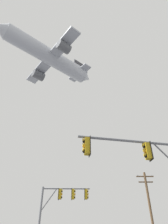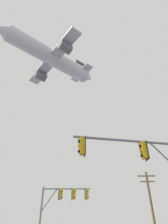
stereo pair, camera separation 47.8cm
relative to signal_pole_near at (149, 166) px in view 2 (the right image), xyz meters
The scene contains 4 objects.
signal_pole_near is the anchor object (origin of this frame).
signal_pole_far 11.75m from the signal_pole_near, 119.67° to the left, with size 4.66×0.51×6.30m.
utility_pole 16.28m from the signal_pole_near, 75.08° to the left, with size 2.20×0.28×9.49m.
airplane 50.54m from the signal_pole_near, 116.34° to the left, with size 25.54×22.03×8.20m.
Camera 2 is at (0.31, -4.41, 1.14)m, focal length 32.56 mm.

